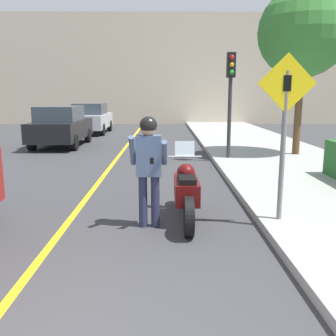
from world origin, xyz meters
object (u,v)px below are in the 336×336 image
(crossing_sign, at_px, (285,122))
(parked_car_silver, at_px, (91,118))
(street_tree, at_px, (303,33))
(motorcycle, at_px, (186,191))
(person_biker, at_px, (149,160))
(traffic_light, at_px, (231,85))
(parked_car_black, at_px, (61,126))

(crossing_sign, distance_m, parked_car_silver, 16.54)
(crossing_sign, bearing_deg, street_tree, 69.09)
(parked_car_silver, bearing_deg, street_tree, -44.45)
(parked_car_silver, bearing_deg, crossing_sign, -68.51)
(crossing_sign, bearing_deg, motorcycle, 165.30)
(person_biker, bearing_deg, street_tree, 55.18)
(crossing_sign, relative_size, traffic_light, 0.80)
(person_biker, xyz_separation_m, parked_car_silver, (-3.93, 15.34, -0.27))
(motorcycle, bearing_deg, crossing_sign, -14.70)
(motorcycle, xyz_separation_m, parked_car_black, (-4.75, 9.55, 0.35))
(person_biker, distance_m, street_tree, 8.84)
(traffic_light, distance_m, parked_car_silver, 11.28)
(motorcycle, relative_size, parked_car_silver, 0.52)
(street_tree, distance_m, parked_car_black, 9.95)
(traffic_light, bearing_deg, parked_car_silver, 123.91)
(parked_car_silver, bearing_deg, parked_car_black, -92.09)
(crossing_sign, height_order, traffic_light, traffic_light)
(motorcycle, distance_m, parked_car_silver, 15.66)
(person_biker, xyz_separation_m, street_tree, (4.75, 6.83, 3.00))
(parked_car_black, bearing_deg, person_biker, -67.40)
(street_tree, xyz_separation_m, parked_car_black, (-8.87, 3.08, -3.27))
(traffic_light, xyz_separation_m, street_tree, (2.45, 0.76, 1.68))
(traffic_light, relative_size, street_tree, 0.60)
(street_tree, bearing_deg, crossing_sign, -110.91)
(parked_car_black, bearing_deg, motorcycle, -63.57)
(person_biker, relative_size, parked_car_black, 0.43)
(person_biker, xyz_separation_m, traffic_light, (2.30, 6.07, 1.32))
(person_biker, relative_size, crossing_sign, 0.69)
(person_biker, bearing_deg, crossing_sign, -0.96)
(crossing_sign, xyz_separation_m, traffic_light, (0.18, 6.10, 0.72))
(crossing_sign, bearing_deg, parked_car_silver, 111.49)
(crossing_sign, xyz_separation_m, parked_car_black, (-6.25, 9.94, -0.86))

